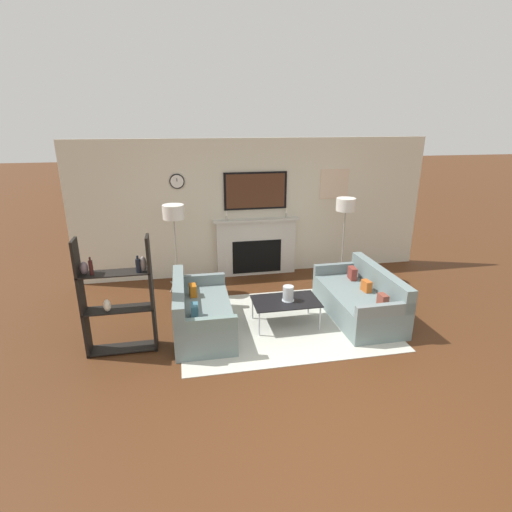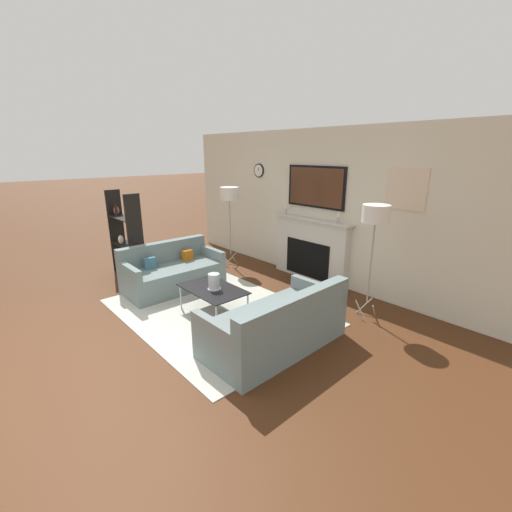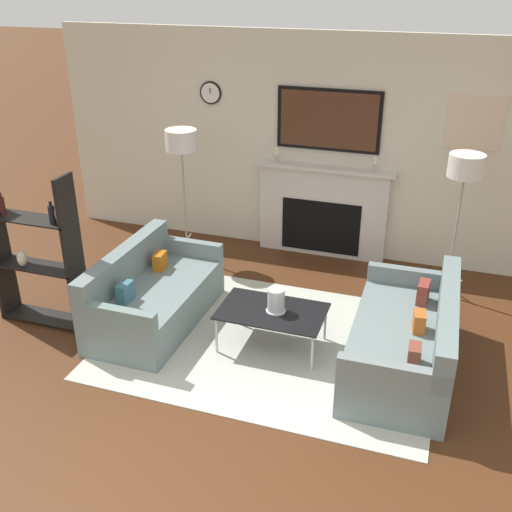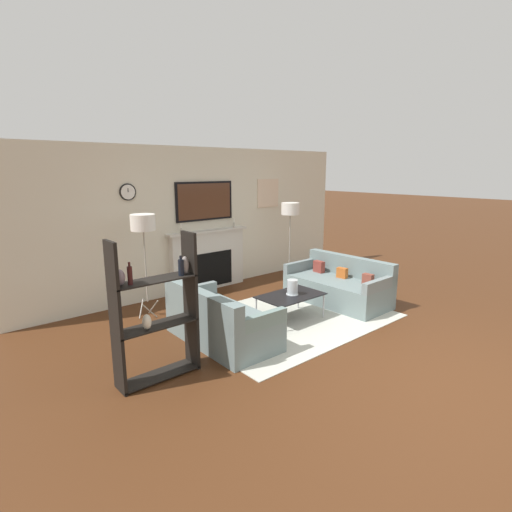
% 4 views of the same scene
% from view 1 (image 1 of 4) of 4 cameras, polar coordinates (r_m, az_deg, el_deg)
% --- Properties ---
extents(ground_plane, '(60.00, 60.00, 0.00)m').
position_cam_1_polar(ground_plane, '(4.47, 12.58, -24.15)').
color(ground_plane, '#492713').
extents(fireplace_wall, '(7.06, 0.28, 2.70)m').
position_cam_1_polar(fireplace_wall, '(8.01, -0.06, 5.90)').
color(fireplace_wall, beige).
rests_on(fireplace_wall, ground_plane).
extents(area_rug, '(3.16, 2.32, 0.01)m').
position_cam_1_polar(area_rug, '(6.36, 3.82, -9.45)').
color(area_rug, beige).
rests_on(area_rug, ground_plane).
extents(couch_left, '(0.85, 1.65, 0.78)m').
position_cam_1_polar(couch_left, '(6.06, -8.02, -8.20)').
color(couch_left, slate).
rests_on(couch_left, ground_plane).
extents(couch_right, '(0.90, 1.79, 0.78)m').
position_cam_1_polar(couch_right, '(6.66, 14.65, -6.09)').
color(couch_right, slate).
rests_on(couch_right, ground_plane).
extents(coffee_table, '(1.01, 0.63, 0.40)m').
position_cam_1_polar(coffee_table, '(6.15, 4.25, -6.59)').
color(coffee_table, black).
rests_on(coffee_table, ground_plane).
extents(hurricane_candle, '(0.19, 0.19, 0.23)m').
position_cam_1_polar(hurricane_candle, '(6.11, 4.61, -5.46)').
color(hurricane_candle, silver).
rests_on(hurricane_candle, coffee_table).
extents(floor_lamp_left, '(0.37, 0.37, 1.64)m').
position_cam_1_polar(floor_lamp_left, '(7.09, -11.71, 5.97)').
color(floor_lamp_left, '#9E998E').
rests_on(floor_lamp_left, ground_plane).
extents(floor_lamp_right, '(0.36, 0.36, 1.64)m').
position_cam_1_polar(floor_lamp_right, '(7.73, 12.70, 6.97)').
color(floor_lamp_right, '#9E998E').
rests_on(floor_lamp_right, ground_plane).
extents(shelf_unit, '(0.93, 0.28, 1.62)m').
position_cam_1_polar(shelf_unit, '(5.60, -19.22, -5.60)').
color(shelf_unit, black).
rests_on(shelf_unit, ground_plane).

